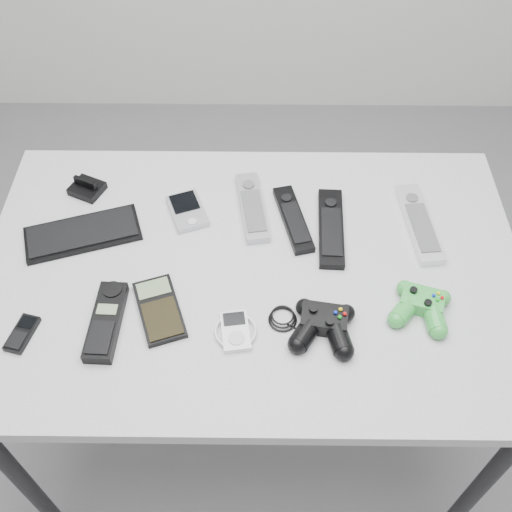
{
  "coord_description": "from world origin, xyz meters",
  "views": [
    {
      "loc": [
        0.08,
        -0.72,
        1.85
      ],
      "look_at": [
        0.07,
        0.11,
        0.82
      ],
      "focal_mm": 42.0,
      "sensor_mm": 36.0,
      "label": 1
    }
  ],
  "objects_px": {
    "calculator": "(159,309)",
    "desk": "(252,287)",
    "pda_keyboard": "(83,233)",
    "mobile_phone": "(22,333)",
    "cordless_handset": "(106,321)",
    "remote_silver_b": "(419,223)",
    "mp3_player": "(235,331)",
    "remote_black_a": "(293,219)",
    "pda": "(187,211)",
    "controller_green": "(421,305)",
    "remote_silver_a": "(252,207)",
    "remote_black_b": "(331,227)",
    "controller_black": "(324,324)"
  },
  "relations": [
    {
      "from": "pda_keyboard",
      "to": "calculator",
      "type": "bearing_deg",
      "value": -64.16
    },
    {
      "from": "pda_keyboard",
      "to": "mp3_player",
      "type": "bearing_deg",
      "value": -53.73
    },
    {
      "from": "cordless_handset",
      "to": "pda_keyboard",
      "type": "bearing_deg",
      "value": 114.11
    },
    {
      "from": "remote_black_b",
      "to": "controller_black",
      "type": "distance_m",
      "value": 0.27
    },
    {
      "from": "cordless_handset",
      "to": "controller_black",
      "type": "bearing_deg",
      "value": 1.47
    },
    {
      "from": "desk",
      "to": "remote_black_b",
      "type": "relative_size",
      "value": 5.14
    },
    {
      "from": "pda_keyboard",
      "to": "remote_silver_a",
      "type": "height_order",
      "value": "remote_silver_a"
    },
    {
      "from": "remote_black_a",
      "to": "desk",
      "type": "bearing_deg",
      "value": -137.46
    },
    {
      "from": "cordless_handset",
      "to": "controller_green",
      "type": "distance_m",
      "value": 0.65
    },
    {
      "from": "remote_silver_a",
      "to": "remote_black_a",
      "type": "distance_m",
      "value": 0.1
    },
    {
      "from": "pda",
      "to": "desk",
      "type": "bearing_deg",
      "value": -67.31
    },
    {
      "from": "cordless_handset",
      "to": "mobile_phone",
      "type": "bearing_deg",
      "value": -168.36
    },
    {
      "from": "remote_silver_b",
      "to": "calculator",
      "type": "height_order",
      "value": "remote_silver_b"
    },
    {
      "from": "pda",
      "to": "mobile_phone",
      "type": "height_order",
      "value": "pda"
    },
    {
      "from": "remote_black_b",
      "to": "pda",
      "type": "bearing_deg",
      "value": 174.09
    },
    {
      "from": "pda_keyboard",
      "to": "mobile_phone",
      "type": "distance_m",
      "value": 0.28
    },
    {
      "from": "pda_keyboard",
      "to": "remote_black_a",
      "type": "relative_size",
      "value": 1.26
    },
    {
      "from": "remote_silver_b",
      "to": "mp3_player",
      "type": "relative_size",
      "value": 2.6
    },
    {
      "from": "pda_keyboard",
      "to": "remote_silver_b",
      "type": "relative_size",
      "value": 1.08
    },
    {
      "from": "remote_silver_a",
      "to": "controller_green",
      "type": "relative_size",
      "value": 1.67
    },
    {
      "from": "pda",
      "to": "remote_silver_a",
      "type": "bearing_deg",
      "value": -16.12
    },
    {
      "from": "pda_keyboard",
      "to": "remote_silver_a",
      "type": "relative_size",
      "value": 1.19
    },
    {
      "from": "cordless_handset",
      "to": "mp3_player",
      "type": "height_order",
      "value": "cordless_handset"
    },
    {
      "from": "calculator",
      "to": "controller_green",
      "type": "relative_size",
      "value": 1.24
    },
    {
      "from": "remote_black_a",
      "to": "calculator",
      "type": "xyz_separation_m",
      "value": [
        -0.29,
        -0.26,
        -0.0
      ]
    },
    {
      "from": "calculator",
      "to": "desk",
      "type": "bearing_deg",
      "value": 11.78
    },
    {
      "from": "cordless_handset",
      "to": "controller_green",
      "type": "height_order",
      "value": "controller_green"
    },
    {
      "from": "remote_black_b",
      "to": "calculator",
      "type": "height_order",
      "value": "remote_black_b"
    },
    {
      "from": "remote_black_b",
      "to": "controller_green",
      "type": "relative_size",
      "value": 1.8
    },
    {
      "from": "pda",
      "to": "controller_green",
      "type": "xyz_separation_m",
      "value": [
        0.51,
        -0.27,
        0.01
      ]
    },
    {
      "from": "pda_keyboard",
      "to": "pda",
      "type": "relative_size",
      "value": 2.2
    },
    {
      "from": "remote_black_b",
      "to": "controller_green",
      "type": "bearing_deg",
      "value": -49.84
    },
    {
      "from": "remote_black_a",
      "to": "cordless_handset",
      "type": "relative_size",
      "value": 1.12
    },
    {
      "from": "remote_black_b",
      "to": "remote_silver_b",
      "type": "distance_m",
      "value": 0.21
    },
    {
      "from": "desk",
      "to": "mp3_player",
      "type": "distance_m",
      "value": 0.19
    },
    {
      "from": "remote_silver_b",
      "to": "controller_green",
      "type": "height_order",
      "value": "controller_green"
    },
    {
      "from": "controller_black",
      "to": "mobile_phone",
      "type": "bearing_deg",
      "value": -169.1
    },
    {
      "from": "remote_black_a",
      "to": "remote_silver_b",
      "type": "relative_size",
      "value": 0.86
    },
    {
      "from": "pda_keyboard",
      "to": "mp3_player",
      "type": "relative_size",
      "value": 2.81
    },
    {
      "from": "mp3_player",
      "to": "mobile_phone",
      "type": "bearing_deg",
      "value": 173.35
    },
    {
      "from": "pda",
      "to": "mobile_phone",
      "type": "bearing_deg",
      "value": -152.63
    },
    {
      "from": "controller_green",
      "to": "remote_silver_a",
      "type": "bearing_deg",
      "value": 158.74
    },
    {
      "from": "mobile_phone",
      "to": "remote_black_b",
      "type": "bearing_deg",
      "value": 38.56
    },
    {
      "from": "cordless_handset",
      "to": "calculator",
      "type": "height_order",
      "value": "cordless_handset"
    },
    {
      "from": "remote_black_a",
      "to": "remote_black_b",
      "type": "bearing_deg",
      "value": -30.89
    },
    {
      "from": "remote_silver_a",
      "to": "controller_green",
      "type": "height_order",
      "value": "controller_green"
    },
    {
      "from": "pda",
      "to": "remote_black_b",
      "type": "xyz_separation_m",
      "value": [
        0.34,
        -0.05,
        0.0
      ]
    },
    {
      "from": "pda_keyboard",
      "to": "remote_black_a",
      "type": "distance_m",
      "value": 0.49
    },
    {
      "from": "calculator",
      "to": "controller_green",
      "type": "distance_m",
      "value": 0.54
    },
    {
      "from": "remote_silver_b",
      "to": "calculator",
      "type": "bearing_deg",
      "value": -162.87
    }
  ]
}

